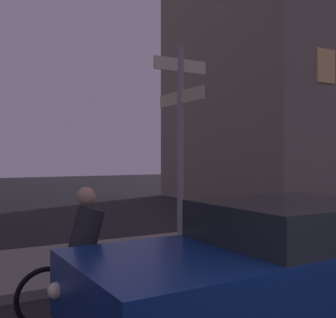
% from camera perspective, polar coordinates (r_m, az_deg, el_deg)
% --- Properties ---
extents(sidewalk_kerb, '(40.00, 2.82, 0.14)m').
position_cam_1_polar(sidewalk_kerb, '(7.92, -10.12, -13.53)').
color(sidewalk_kerb, gray).
rests_on(sidewalk_kerb, ground_plane).
extents(signpost, '(1.11, 1.52, 3.87)m').
position_cam_1_polar(signpost, '(7.75, 1.70, 3.46)').
color(signpost, gray).
rests_on(signpost, sidewalk_kerb).
extents(car_near_right, '(4.71, 2.07, 1.45)m').
position_cam_1_polar(car_near_right, '(4.96, 15.22, -13.60)').
color(car_near_right, navy).
rests_on(car_near_right, ground_plane).
extents(cyclist, '(1.82, 0.36, 1.61)m').
position_cam_1_polar(cyclist, '(5.17, -10.56, -13.33)').
color(cyclist, black).
rests_on(cyclist, ground_plane).
extents(building_right_block, '(12.02, 8.57, 15.73)m').
position_cam_1_polar(building_right_block, '(22.45, 18.79, 15.55)').
color(building_right_block, slate).
rests_on(building_right_block, ground_plane).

